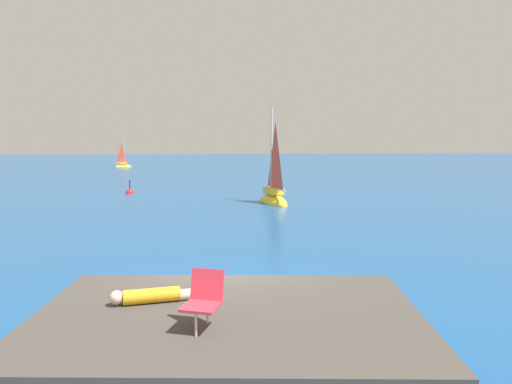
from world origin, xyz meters
The scene contains 9 objects.
ground_plane centered at (0.00, 0.00, 0.00)m, with size 160.00×160.00×0.00m, color navy.
shore_ledge centered at (-0.09, -3.10, 0.53)m, with size 5.89×4.03×1.06m, color #423D38.
boulder_seaward centered at (1.56, -1.08, 0.00)m, with size 0.99×0.79×0.54m, color #393F30.
boulder_inland centered at (-1.45, -1.19, 0.00)m, with size 0.82×0.65×0.45m, color #473D32.
sailboat_near centered at (3.07, 16.00, 0.31)m, with size 1.80×3.14×5.67m.
sailboat_far centered at (-9.99, 45.93, 0.18)m, with size 1.87×1.00×3.40m.
person_sunbather centered at (-1.16, -2.50, 1.18)m, with size 1.75×0.50×0.25m.
beach_chair centered at (-0.44, -3.62, 1.51)m, with size 0.65×0.72×0.80m.
marker_buoy centered at (-5.40, 21.26, 0.01)m, with size 0.56×0.56×1.13m.
Camera 1 is at (-0.33, -10.38, 3.79)m, focal length 34.75 mm.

